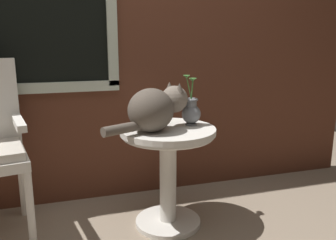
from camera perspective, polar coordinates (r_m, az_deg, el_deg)
The scene contains 5 objects.
ground_plane at distance 2.23m, azimuth -5.57°, elevation -18.58°, with size 6.00×6.00×0.00m, color gray.
back_wall at distance 2.57m, azimuth -9.68°, elevation 15.71°, with size 4.00×0.07×2.60m.
wicker_side_table at distance 2.21m, azimuth -0.00°, elevation -6.02°, with size 0.58×0.58×0.64m.
cat at distance 2.07m, azimuth -2.09°, elevation 1.90°, with size 0.55×0.34×0.27m.
pewter_vase_with_ivy at distance 2.21m, azimuth 3.74°, elevation 1.49°, with size 0.12×0.12×0.31m.
Camera 1 is at (-0.37, -1.87, 1.16)m, focal length 38.03 mm.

